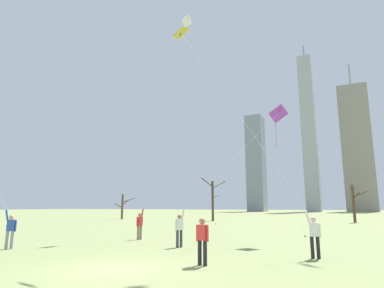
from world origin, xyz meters
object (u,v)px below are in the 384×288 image
Objects in this scene: bare_tree_leftmost at (213,199)px; bare_tree_right_of_center at (123,206)px; kite_flyer_foreground_left_yellow at (291,199)px; bystander_watching_nearby at (202,239)px; kite_flyer_midfield_right_purple at (202,202)px; distant_kite_drifting_right_red at (181,19)px; kite_flyer_far_back_white at (151,175)px; bare_tree_rightmost at (354,202)px.

bare_tree_right_of_center is (-15.76, 0.31, -0.99)m from bare_tree_leftmost.
kite_flyer_foreground_left_yellow reaches higher than bare_tree_leftmost.
bystander_watching_nearby is (-2.71, -3.04, -1.40)m from kite_flyer_foreground_left_yellow.
kite_flyer_midfield_right_purple is 0.29× the size of distant_kite_drifting_right_red.
bystander_watching_nearby is 33.84m from distant_kite_drifting_right_red.
distant_kite_drifting_right_red is (-11.52, 21.46, 23.49)m from bystander_watching_nearby.
kite_flyer_foreground_left_yellow is at bearing -52.32° from distant_kite_drifting_right_red.
kite_flyer_far_back_white is at bearing -71.53° from distant_kite_drifting_right_red.
kite_flyer_midfield_right_purple is at bearing -70.39° from bare_tree_leftmost.
bare_tree_rightmost is (3.35, 33.68, 0.34)m from kite_flyer_foreground_left_yellow.
kite_flyer_foreground_left_yellow is at bearing -95.67° from bare_tree_rightmost.
bystander_watching_nearby is at bearing -67.65° from kite_flyer_midfield_right_purple.
bystander_watching_nearby is 0.41× the size of bare_tree_right_of_center.
distant_kite_drifting_right_red reaches higher than bare_tree_right_of_center.
kite_flyer_far_back_white is 3.95× the size of bare_tree_rightmost.
bare_tree_leftmost is at bearing 101.52° from kite_flyer_far_back_white.
bystander_watching_nearby is at bearing -69.94° from bare_tree_leftmost.
bare_tree_leftmost reaches higher than bystander_watching_nearby.
kite_flyer_midfield_right_purple reaches higher than bare_tree_leftmost.
kite_flyer_foreground_left_yellow is 33.83m from bare_tree_leftmost.
bare_tree_right_of_center is (-16.43, 12.25, -22.30)m from distant_kite_drifting_right_red.
bare_tree_rightmost is at bearing 10.30° from bare_tree_leftmost.
kite_flyer_far_back_white is (-9.72, 4.91, 1.78)m from kite_flyer_foreground_left_yellow.
kite_flyer_midfield_right_purple is 29.75m from bare_tree_leftmost.
kite_flyer_foreground_left_yellow is 6.61× the size of bystander_watching_nearby.
kite_flyer_midfield_right_purple is 1.38× the size of bare_tree_leftmost.
bare_tree_leftmost is at bearing -169.70° from bare_tree_rightmost.
bare_tree_rightmost reaches higher than bystander_watching_nearby.
kite_flyer_far_back_white is at bearing -114.42° from bare_tree_rightmost.
distant_kite_drifting_right_red is at bearing -139.04° from bare_tree_rightmost.
distant_kite_drifting_right_red is at bearing 108.47° from kite_flyer_far_back_white.
distant_kite_drifting_right_red reaches higher than kite_flyer_midfield_right_purple.
kite_flyer_midfield_right_purple is 0.45× the size of kite_flyer_far_back_white.
bare_tree_leftmost is (-0.68, 11.94, -21.30)m from distant_kite_drifting_right_red.
bystander_watching_nearby is 43.81m from bare_tree_right_of_center.
bare_tree_rightmost is at bearing 75.22° from kite_flyer_midfield_right_purple.
bare_tree_rightmost is at bearing 80.64° from bystander_watching_nearby.
bystander_watching_nearby is at bearing -61.78° from distant_kite_drifting_right_red.
distant_kite_drifting_right_red reaches higher than kite_flyer_far_back_white.
kite_flyer_far_back_white is 24.80m from distant_kite_drifting_right_red.
bare_tree_leftmost is (-5.19, 25.45, -1.00)m from kite_flyer_far_back_white.
kite_flyer_foreground_left_yellow is at bearing -26.81° from kite_flyer_far_back_white.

